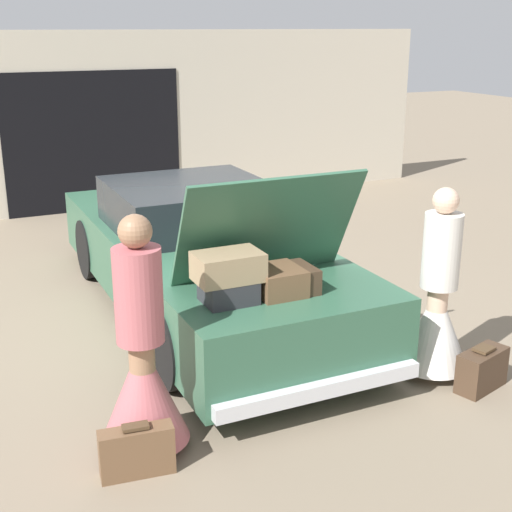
% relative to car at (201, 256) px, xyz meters
% --- Properties ---
extents(ground_plane, '(40.00, 40.00, 0.00)m').
position_rel_car_xyz_m(ground_plane, '(0.00, 0.00, -0.60)').
color(ground_plane, '#7F705B').
extents(garage_wall_back, '(12.00, 0.14, 2.80)m').
position_rel_car_xyz_m(garage_wall_back, '(0.00, 4.80, 0.79)').
color(garage_wall_back, beige).
rests_on(garage_wall_back, ground_plane).
extents(car, '(1.85, 4.99, 1.76)m').
position_rel_car_xyz_m(car, '(0.00, 0.00, 0.00)').
color(car, '#336047').
rests_on(car, ground_plane).
extents(person_left, '(0.62, 0.62, 1.72)m').
position_rel_car_xyz_m(person_left, '(-1.28, -2.26, 0.01)').
color(person_left, '#997051').
rests_on(person_left, ground_plane).
extents(person_right, '(0.59, 0.59, 1.64)m').
position_rel_car_xyz_m(person_right, '(1.29, -2.19, -0.02)').
color(person_right, beige).
rests_on(person_right, ground_plane).
extents(suitcase_beside_left_person, '(0.51, 0.20, 0.37)m').
position_rel_car_xyz_m(suitcase_beside_left_person, '(-1.42, -2.54, -0.43)').
color(suitcase_beside_left_person, brown).
rests_on(suitcase_beside_left_person, ground_plane).
extents(suitcase_beside_right_person, '(0.51, 0.34, 0.37)m').
position_rel_car_xyz_m(suitcase_beside_right_person, '(1.48, -2.58, -0.43)').
color(suitcase_beside_right_person, '#473323').
rests_on(suitcase_beside_right_person, ground_plane).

